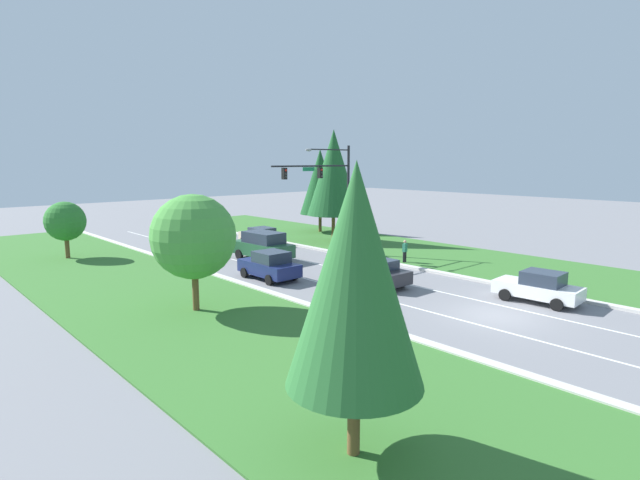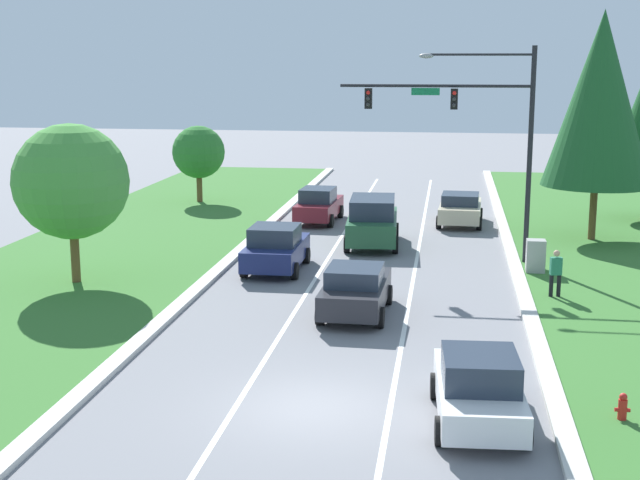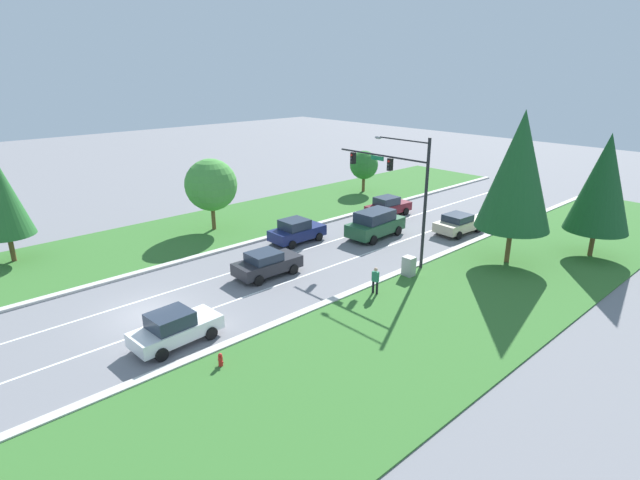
# 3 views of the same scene
# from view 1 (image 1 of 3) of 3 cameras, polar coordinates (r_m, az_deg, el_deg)

# --- Properties ---
(ground_plane) EXTENTS (160.00, 160.00, 0.00)m
(ground_plane) POSITION_cam_1_polar(r_m,az_deg,el_deg) (25.63, 19.42, -8.17)
(ground_plane) COLOR slate
(curb_strip_right) EXTENTS (0.50, 90.00, 0.15)m
(curb_strip_right) POSITION_cam_1_polar(r_m,az_deg,el_deg) (30.56, 24.50, -5.57)
(curb_strip_right) COLOR beige
(curb_strip_right) RESTS_ON ground_plane
(curb_strip_left) EXTENTS (0.50, 90.00, 0.15)m
(curb_strip_left) POSITION_cam_1_polar(r_m,az_deg,el_deg) (21.02, 11.94, -11.44)
(curb_strip_left) COLOR beige
(curb_strip_left) RESTS_ON ground_plane
(grass_verge_right) EXTENTS (10.00, 90.00, 0.08)m
(grass_verge_right) POSITION_cam_1_polar(r_m,az_deg,el_deg) (35.35, 27.88, -3.96)
(grass_verge_right) COLOR #38702D
(grass_verge_right) RESTS_ON ground_plane
(grass_verge_left) EXTENTS (10.00, 90.00, 0.08)m
(grass_verge_left) POSITION_cam_1_polar(r_m,az_deg,el_deg) (17.34, 1.31, -15.94)
(grass_verge_left) COLOR #38702D
(grass_verge_left) RESTS_ON ground_plane
(lane_stripe_inner_left) EXTENTS (0.14, 81.00, 0.01)m
(lane_stripe_inner_left) POSITION_cam_1_polar(r_m,az_deg,el_deg) (24.12, 17.36, -9.14)
(lane_stripe_inner_left) COLOR white
(lane_stripe_inner_left) RESTS_ON ground_plane
(lane_stripe_inner_right) EXTENTS (0.14, 81.00, 0.01)m
(lane_stripe_inner_right) POSITION_cam_1_polar(r_m,az_deg,el_deg) (27.18, 21.24, -7.29)
(lane_stripe_inner_right) COLOR white
(lane_stripe_inner_right) RESTS_ON ground_plane
(traffic_signal_mast) EXTENTS (7.53, 0.41, 8.51)m
(traffic_signal_mast) POSITION_cam_1_polar(r_m,az_deg,el_deg) (37.59, 1.05, 6.41)
(traffic_signal_mast) COLOR black
(traffic_signal_mast) RESTS_ON ground_plane
(white_sedan) EXTENTS (2.20, 4.36, 1.68)m
(white_sedan) POSITION_cam_1_polar(r_m,az_deg,el_deg) (28.60, 23.74, -4.94)
(white_sedan) COLOR white
(white_sedan) RESTS_ON ground_plane
(navy_sedan) EXTENTS (2.17, 4.28, 1.79)m
(navy_sedan) POSITION_cam_1_polar(r_m,az_deg,el_deg) (31.43, -5.78, -2.90)
(navy_sedan) COLOR navy
(navy_sedan) RESTS_ON ground_plane
(forest_suv) EXTENTS (2.48, 5.14, 2.13)m
(forest_suv) POSITION_cam_1_polar(r_m,az_deg,el_deg) (37.41, -6.54, -0.64)
(forest_suv) COLOR #235633
(forest_suv) RESTS_ON ground_plane
(champagne_sedan) EXTENTS (2.30, 4.40, 1.57)m
(champagne_sedan) POSITION_cam_1_polar(r_m,az_deg,el_deg) (44.17, -6.79, 0.46)
(champagne_sedan) COLOR beige
(champagne_sedan) RESTS_ON ground_plane
(burgundy_sedan) EXTENTS (2.12, 4.45, 1.74)m
(burgundy_sedan) POSITION_cam_1_polar(r_m,az_deg,el_deg) (40.26, -14.59, -0.53)
(burgundy_sedan) COLOR maroon
(burgundy_sedan) RESTS_ON ground_plane
(charcoal_sedan) EXTENTS (2.16, 4.36, 1.61)m
(charcoal_sedan) POSITION_cam_1_polar(r_m,az_deg,el_deg) (29.87, 6.32, -3.65)
(charcoal_sedan) COLOR #28282D
(charcoal_sedan) RESTS_ON ground_plane
(utility_cabinet) EXTENTS (0.70, 0.60, 1.32)m
(utility_cabinet) POSITION_cam_1_polar(r_m,az_deg,el_deg) (38.64, 5.18, -0.97)
(utility_cabinet) COLOR #9E9E99
(utility_cabinet) RESTS_ON ground_plane
(pedestrian) EXTENTS (0.41, 0.28, 1.69)m
(pedestrian) POSITION_cam_1_polar(r_m,az_deg,el_deg) (36.58, 9.66, -1.18)
(pedestrian) COLOR black
(pedestrian) RESTS_ON ground_plane
(fire_hydrant) EXTENTS (0.34, 0.20, 0.70)m
(fire_hydrant) POSITION_cam_1_polar(r_m,az_deg,el_deg) (31.77, 25.26, -4.59)
(fire_hydrant) COLOR red
(fire_hydrant) RESTS_ON ground_plane
(conifer_near_right_tree) EXTENTS (4.13, 4.13, 8.53)m
(conifer_near_right_tree) POSITION_cam_1_polar(r_m,az_deg,el_deg) (51.24, 0.01, 6.67)
(conifer_near_right_tree) COLOR brown
(conifer_near_right_tree) RESTS_ON ground_plane
(oak_near_left_tree) EXTENTS (2.94, 2.94, 4.35)m
(oak_near_left_tree) POSITION_cam_1_polar(r_m,az_deg,el_deg) (41.90, -27.11, 1.91)
(oak_near_left_tree) COLOR brown
(oak_near_left_tree) RESTS_ON ground_plane
(conifer_far_right_tree) EXTENTS (4.75, 4.75, 10.10)m
(conifer_far_right_tree) POSITION_cam_1_polar(r_m,az_deg,el_deg) (44.96, 1.56, 7.70)
(conifer_far_right_tree) COLOR brown
(conifer_far_right_tree) RESTS_ON ground_plane
(oak_far_left_tree) EXTENTS (4.12, 4.12, 5.80)m
(oak_far_left_tree) POSITION_cam_1_polar(r_m,az_deg,el_deg) (24.82, -14.27, 0.36)
(oak_far_left_tree) COLOR brown
(oak_far_left_tree) RESTS_ON ground_plane
(conifer_mid_left_tree) EXTENTS (3.41, 3.41, 7.39)m
(conifer_mid_left_tree) POSITION_cam_1_polar(r_m,az_deg,el_deg) (11.92, 4.07, -4.16)
(conifer_mid_left_tree) COLOR brown
(conifer_mid_left_tree) RESTS_ON ground_plane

